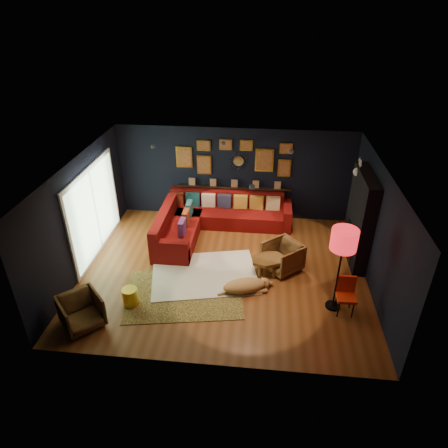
# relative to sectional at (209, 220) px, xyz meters

# --- Properties ---
(floor) EXTENTS (6.50, 6.50, 0.00)m
(floor) POSITION_rel_sectional_xyz_m (0.61, -1.81, -0.32)
(floor) COLOR brown
(floor) RESTS_ON ground
(room_walls) EXTENTS (6.50, 6.50, 6.50)m
(room_walls) POSITION_rel_sectional_xyz_m (0.61, -1.81, 1.27)
(room_walls) COLOR black
(room_walls) RESTS_ON ground
(sectional) EXTENTS (3.41, 2.69, 0.86)m
(sectional) POSITION_rel_sectional_xyz_m (0.00, 0.00, 0.00)
(sectional) COLOR maroon
(sectional) RESTS_ON ground
(ledge) EXTENTS (3.20, 0.12, 0.04)m
(ledge) POSITION_rel_sectional_xyz_m (0.61, 0.87, 0.60)
(ledge) COLOR black
(ledge) RESTS_ON room_walls
(gallery_wall) EXTENTS (3.15, 0.04, 1.02)m
(gallery_wall) POSITION_rel_sectional_xyz_m (0.60, 0.91, 1.48)
(gallery_wall) COLOR gold
(gallery_wall) RESTS_ON room_walls
(sunburst_mirror) EXTENTS (0.47, 0.16, 0.47)m
(sunburst_mirror) POSITION_rel_sectional_xyz_m (0.71, 0.91, 1.38)
(sunburst_mirror) COLOR silver
(sunburst_mirror) RESTS_ON room_walls
(fireplace) EXTENTS (0.31, 1.60, 2.20)m
(fireplace) POSITION_rel_sectional_xyz_m (3.71, -0.91, 0.70)
(fireplace) COLOR black
(fireplace) RESTS_ON ground
(deer_head) EXTENTS (0.50, 0.28, 0.45)m
(deer_head) POSITION_rel_sectional_xyz_m (3.75, -0.41, 1.73)
(deer_head) COLOR white
(deer_head) RESTS_ON fireplace
(sliding_door) EXTENTS (0.06, 2.80, 2.20)m
(sliding_door) POSITION_rel_sectional_xyz_m (-2.60, -1.21, 0.78)
(sliding_door) COLOR white
(sliding_door) RESTS_ON ground
(ceiling_spots) EXTENTS (3.30, 2.50, 0.06)m
(ceiling_spots) POSITION_rel_sectional_xyz_m (0.61, -1.01, 2.24)
(ceiling_spots) COLOR black
(ceiling_spots) RESTS_ON room_walls
(shag_rug) EXTENTS (2.70, 2.21, 0.03)m
(shag_rug) POSITION_rel_sectional_xyz_m (0.17, -2.01, -0.31)
(shag_rug) COLOR white
(shag_rug) RESTS_ON ground
(leopard_rug) EXTENTS (2.74, 2.16, 0.01)m
(leopard_rug) POSITION_rel_sectional_xyz_m (-0.17, -2.73, -0.32)
(leopard_rug) COLOR tan
(leopard_rug) RESTS_ON ground
(coffee_table) EXTENTS (0.98, 0.88, 0.40)m
(coffee_table) POSITION_rel_sectional_xyz_m (1.61, -1.82, 0.03)
(coffee_table) COLOR brown
(coffee_table) RESTS_ON shag_rug
(pouf) EXTENTS (0.58, 0.58, 0.38)m
(pouf) POSITION_rel_sectional_xyz_m (-0.69, -1.17, -0.10)
(pouf) COLOR maroon
(pouf) RESTS_ON shag_rug
(armchair_left) EXTENTS (1.00, 1.00, 0.75)m
(armchair_left) POSITION_rel_sectional_xyz_m (-1.94, -3.86, 0.05)
(armchair_left) COLOR #A46B31
(armchair_left) RESTS_ON ground
(armchair_right) EXTENTS (1.03, 1.03, 0.78)m
(armchair_right) POSITION_rel_sectional_xyz_m (1.95, -1.59, 0.07)
(armchair_right) COLOR #A46B31
(armchair_right) RESTS_ON ground
(gold_stool) EXTENTS (0.32, 0.32, 0.40)m
(gold_stool) POSITION_rel_sectional_xyz_m (-1.20, -3.18, -0.12)
(gold_stool) COLOR gold
(gold_stool) RESTS_ON ground
(orange_chair) EXTENTS (0.38, 0.38, 0.80)m
(orange_chair) POSITION_rel_sectional_xyz_m (3.18, -2.88, 0.15)
(orange_chair) COLOR black
(orange_chair) RESTS_ON ground
(floor_lamp) EXTENTS (0.51, 0.51, 1.86)m
(floor_lamp) POSITION_rel_sectional_xyz_m (2.99, -2.80, 1.26)
(floor_lamp) COLOR black
(floor_lamp) RESTS_ON ground
(dog) EXTENTS (1.41, 1.00, 0.40)m
(dog) POSITION_rel_sectional_xyz_m (1.13, -2.51, -0.11)
(dog) COLOR #B6844A
(dog) RESTS_ON leopard_rug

